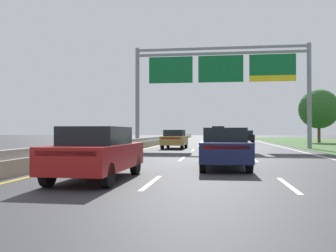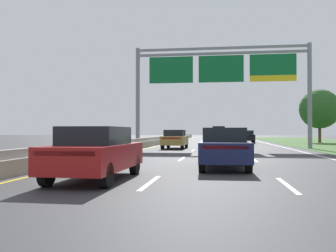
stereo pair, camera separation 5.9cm
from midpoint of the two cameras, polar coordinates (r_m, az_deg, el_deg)
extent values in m
plane|color=#333335|center=(34.61, 7.63, -3.23)|extent=(220.00, 220.00, 0.00)
cube|color=white|center=(10.35, -2.77, -8.78)|extent=(0.14, 3.00, 0.01)
cube|color=white|center=(19.23, 2.09, -5.12)|extent=(0.14, 3.00, 0.01)
cube|color=white|center=(28.18, 3.86, -3.77)|extent=(0.14, 3.00, 0.01)
cube|color=white|center=(37.16, 4.78, -3.07)|extent=(0.14, 3.00, 0.01)
cube|color=white|center=(46.14, 5.33, -2.64)|extent=(0.14, 3.00, 0.01)
cube|color=white|center=(55.13, 5.71, -2.35)|extent=(0.14, 3.00, 0.01)
cube|color=white|center=(64.13, 5.98, -2.14)|extent=(0.14, 3.00, 0.01)
cube|color=white|center=(73.12, 6.18, -1.99)|extent=(0.14, 3.00, 0.01)
cube|color=white|center=(82.12, 6.34, -1.86)|extent=(0.14, 3.00, 0.01)
cube|color=white|center=(10.35, 18.06, -8.74)|extent=(0.14, 3.00, 0.01)
cube|color=white|center=(19.23, 13.18, -5.10)|extent=(0.14, 3.00, 0.01)
cube|color=white|center=(28.18, 11.41, -3.75)|extent=(0.14, 3.00, 0.01)
cube|color=white|center=(37.16, 10.49, -3.06)|extent=(0.14, 3.00, 0.01)
cube|color=white|center=(46.14, 9.93, -2.63)|extent=(0.14, 3.00, 0.01)
cube|color=white|center=(55.13, 9.56, -2.34)|extent=(0.14, 3.00, 0.01)
cube|color=white|center=(64.13, 9.29, -2.14)|extent=(0.14, 3.00, 0.01)
cube|color=white|center=(73.12, 9.08, -1.98)|extent=(0.14, 3.00, 0.01)
cube|color=white|center=(82.12, 8.92, -1.86)|extent=(0.14, 3.00, 0.01)
cube|color=white|center=(35.11, 17.32, -3.16)|extent=(0.16, 106.00, 0.01)
cube|color=gold|center=(35.11, -2.05, -3.20)|extent=(0.16, 106.00, 0.01)
cube|color=#A8A399|center=(35.23, -3.18, -2.75)|extent=(0.60, 110.00, 0.55)
cube|color=#A8A399|center=(35.22, -3.18, -2.06)|extent=(0.25, 110.00, 0.30)
cylinder|color=gray|center=(32.78, -4.84, 4.40)|extent=(0.36, 0.36, 8.88)
cylinder|color=gray|center=(32.91, 21.10, 4.43)|extent=(0.36, 0.36, 8.88)
cube|color=gray|center=(32.68, 8.14, 11.90)|extent=(14.70, 0.24, 0.20)
cube|color=gray|center=(32.58, 8.14, 11.13)|extent=(14.70, 0.24, 0.20)
cube|color=#0C602D|center=(32.40, 0.37, 8.72)|extent=(3.83, 0.12, 2.30)
cube|color=#0C602D|center=(32.15, 8.15, 8.80)|extent=(3.83, 0.12, 2.30)
cube|color=#0C602D|center=(32.52, 15.91, 9.16)|extent=(3.83, 0.12, 1.80)
cube|color=yellow|center=(32.34, 15.91, 7.16)|extent=(3.83, 0.12, 0.50)
cube|color=#193D23|center=(52.23, 7.78, -1.42)|extent=(2.04, 5.41, 1.00)
cube|color=black|center=(53.08, 7.77, -0.45)|extent=(1.73, 1.91, 0.78)
cube|color=#B21414|center=(49.57, 7.81, -1.11)|extent=(1.68, 0.09, 0.12)
cube|color=#193D23|center=(50.50, 7.79, -0.76)|extent=(2.01, 1.96, 0.20)
cylinder|color=black|center=(54.07, 6.86, -1.94)|extent=(0.31, 0.84, 0.84)
cylinder|color=black|center=(54.09, 8.66, -1.93)|extent=(0.31, 0.84, 0.84)
cylinder|color=black|center=(50.40, 6.83, -2.01)|extent=(0.31, 0.84, 0.84)
cylinder|color=black|center=(50.42, 8.76, -2.01)|extent=(0.31, 0.84, 0.84)
cube|color=maroon|center=(11.06, -11.14, -4.68)|extent=(1.89, 4.43, 0.72)
cube|color=black|center=(10.99, -11.22, -1.47)|extent=(1.60, 2.32, 0.52)
cube|color=#B21414|center=(9.04, -15.76, -4.15)|extent=(1.53, 0.10, 0.12)
cylinder|color=black|center=(12.76, -12.27, -5.79)|extent=(0.23, 0.66, 0.66)
cylinder|color=black|center=(12.29, -5.24, -6.00)|extent=(0.23, 0.66, 0.66)
cylinder|color=black|center=(10.03, -18.40, -7.11)|extent=(0.23, 0.66, 0.66)
cylinder|color=black|center=(9.42, -9.61, -7.55)|extent=(0.23, 0.66, 0.66)
cube|color=navy|center=(27.48, 7.91, -2.41)|extent=(1.94, 4.45, 0.72)
cube|color=black|center=(27.42, 7.91, -1.11)|extent=(1.63, 2.34, 0.52)
cube|color=#B21414|center=(25.32, 8.07, -2.05)|extent=(1.53, 0.12, 0.12)
cylinder|color=black|center=(28.98, 6.23, -3.04)|extent=(0.24, 0.67, 0.66)
cylinder|color=black|center=(29.03, 9.39, -3.03)|extent=(0.24, 0.67, 0.66)
cylinder|color=black|center=(25.99, 6.25, -3.29)|extent=(0.24, 0.67, 0.66)
cylinder|color=black|center=(26.04, 9.78, -3.28)|extent=(0.24, 0.67, 0.66)
cube|color=#A38438|center=(30.82, 0.99, -2.25)|extent=(1.92, 4.44, 0.72)
cube|color=black|center=(30.76, 0.97, -1.09)|extent=(1.62, 2.33, 0.52)
cube|color=#B21414|center=(28.68, 0.39, -1.92)|extent=(1.53, 0.11, 0.12)
cylinder|color=black|center=(32.43, -0.05, -2.82)|extent=(0.23, 0.66, 0.66)
cylinder|color=black|center=(32.22, 2.77, -2.83)|extent=(0.23, 0.66, 0.66)
cylinder|color=black|center=(29.48, -0.96, -3.01)|extent=(0.23, 0.66, 0.66)
cylinder|color=black|center=(29.24, 2.14, -3.03)|extent=(0.23, 0.66, 0.66)
cube|color=#161E47|center=(14.38, 8.63, -3.81)|extent=(1.89, 4.43, 0.72)
cube|color=black|center=(14.31, 8.63, -1.34)|extent=(1.60, 2.32, 0.52)
cube|color=#B21414|center=(12.21, 8.97, -3.31)|extent=(1.53, 0.10, 0.12)
cylinder|color=black|center=(15.89, 5.56, -4.83)|extent=(0.23, 0.66, 0.66)
cylinder|color=black|center=(15.93, 11.34, -4.81)|extent=(0.23, 0.66, 0.66)
cylinder|color=black|center=(12.90, 5.29, -5.75)|extent=(0.23, 0.66, 0.66)
cylinder|color=black|center=(12.96, 12.41, -5.71)|extent=(0.23, 0.66, 0.66)
cube|color=black|center=(46.38, 12.00, -1.77)|extent=(1.89, 4.43, 0.72)
cube|color=black|center=(46.33, 12.00, -1.00)|extent=(1.60, 2.33, 0.52)
cube|color=#B21414|center=(44.22, 12.16, -1.53)|extent=(1.53, 0.11, 0.12)
cylinder|color=black|center=(47.84, 10.94, -2.17)|extent=(0.23, 0.66, 0.66)
cylinder|color=black|center=(47.94, 12.85, -2.17)|extent=(0.23, 0.66, 0.66)
cylinder|color=black|center=(44.86, 11.09, -2.26)|extent=(0.23, 0.66, 0.66)
cylinder|color=black|center=(44.95, 13.13, -2.25)|extent=(0.23, 0.66, 0.66)
cylinder|color=#4C3823|center=(50.03, 22.43, -1.12)|extent=(0.36, 0.36, 2.31)
sphere|color=#285623|center=(50.11, 22.41, 2.48)|extent=(4.99, 4.99, 4.99)
camera|label=1|loc=(0.03, -90.08, 0.00)|focal=39.14mm
camera|label=2|loc=(0.03, 89.92, 0.00)|focal=39.14mm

